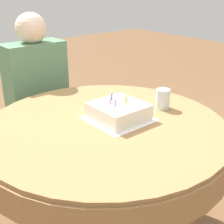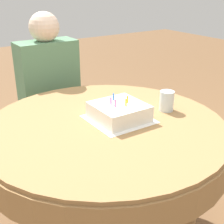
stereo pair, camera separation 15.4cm
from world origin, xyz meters
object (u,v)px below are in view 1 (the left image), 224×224
Objects in this scene: person at (38,84)px; drinking_glass at (163,99)px; chair at (35,110)px; birthday_cake at (119,111)px.

person reaches higher than drinking_glass.
chair is 0.77× the size of person.
birthday_cake is 0.28m from drinking_glass.
chair is 3.81× the size of birthday_cake.
chair is 8.59× the size of drinking_glass.
person reaches higher than chair.
birthday_cake is at bearing 171.09° from drinking_glass.
person is 11.15× the size of drinking_glass.
chair is at bearing 90.98° from birthday_cake.
birthday_cake is at bearing -89.35° from person.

